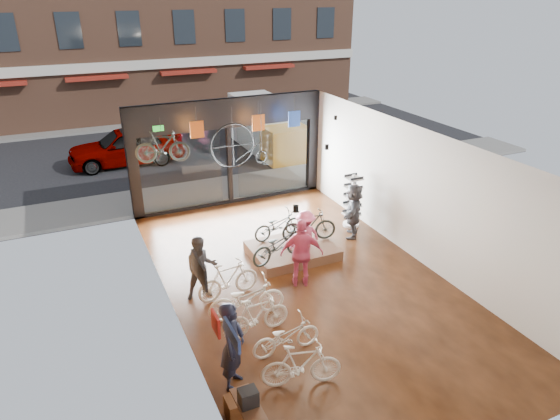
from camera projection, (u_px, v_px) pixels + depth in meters
ground_plane at (305, 282)px, 13.36m from camera, size 7.00×12.00×0.04m
ceiling at (309, 144)px, 11.79m from camera, size 7.00×12.00×0.04m
wall_left at (168, 245)px, 11.25m from camera, size 0.04×12.00×3.80m
wall_right at (419, 195)px, 13.91m from camera, size 0.04×12.00×3.80m
wall_back at (488, 369)px, 7.57m from camera, size 7.00×0.04×3.80m
storefront at (229, 152)px, 17.57m from camera, size 7.00×0.26×3.80m
exit_sign at (158, 128)px, 16.09m from camera, size 0.35×0.06×0.18m
street_road at (174, 140)px, 25.83m from camera, size 30.00×18.00×0.02m
sidewalk_near at (221, 189)px, 19.31m from camera, size 30.00×2.40×0.12m
sidewalk_far at (157, 121)px, 29.13m from camera, size 30.00×2.00×0.12m
street_car at (126, 146)px, 21.95m from camera, size 4.91×1.98×1.67m
box_truck at (270, 128)px, 23.43m from camera, size 2.00×5.99×2.36m
floor_bike_1 at (301, 365)px, 9.71m from camera, size 1.67×0.87×0.96m
floor_bike_2 at (286, 336)px, 10.62m from camera, size 1.55×0.55×0.81m
floor_bike_3 at (256, 316)px, 11.16m from camera, size 1.62×0.54×0.96m
floor_bike_4 at (246, 299)px, 11.76m from camera, size 1.89×0.80×0.97m
floor_bike_5 at (228, 280)px, 12.51m from camera, size 1.69×0.65×0.99m
display_platform at (292, 251)px, 14.62m from camera, size 2.40×1.80×0.30m
display_bike_left at (279, 245)px, 13.65m from camera, size 1.89×1.06×0.94m
display_bike_mid at (309, 226)px, 14.68m from camera, size 1.69×0.80×0.98m
display_bike_right at (278, 225)px, 14.89m from camera, size 1.65×0.74×0.84m
customer_0 at (232, 345)px, 9.53m from camera, size 0.77×0.83×1.89m
customer_1 at (201, 268)px, 12.36m from camera, size 0.86×0.69×1.69m
customer_2 at (302, 253)px, 12.84m from camera, size 1.20×0.85×1.89m
customer_3 at (305, 236)px, 14.10m from camera, size 1.10×0.78×1.55m
customer_5 at (353, 210)px, 15.48m from camera, size 1.36×1.62×1.75m
sunglasses_rack at (352, 201)px, 16.15m from camera, size 0.54×0.45×1.78m
wall_merch at (225, 360)px, 8.64m from camera, size 0.40×2.40×2.60m
penny_farthing at (242, 146)px, 16.19m from camera, size 1.86×0.06×1.49m
hung_bike at (162, 147)px, 14.66m from camera, size 1.64×0.82×0.95m
jersey_left at (197, 130)px, 15.94m from camera, size 0.45×0.03×0.55m
jersey_mid at (258, 123)px, 16.74m from camera, size 0.45×0.03×0.55m
jersey_right at (294, 119)px, 17.25m from camera, size 0.45×0.03×0.55m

